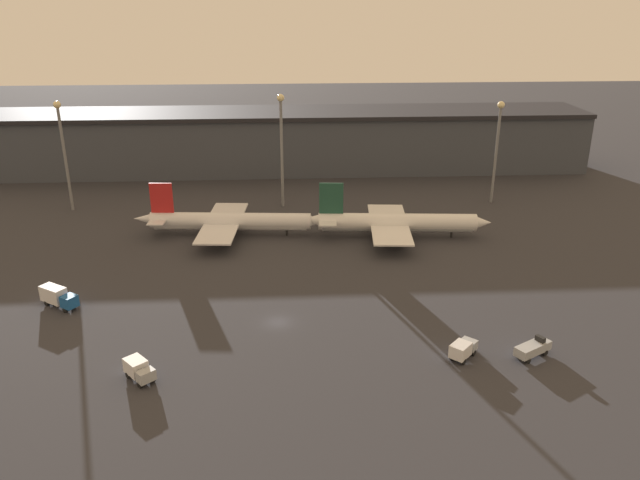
% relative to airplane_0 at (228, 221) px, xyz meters
% --- Properties ---
extents(ground, '(600.00, 600.00, 0.00)m').
position_rel_airplane_0_xyz_m(ground, '(11.27, -41.35, -3.23)').
color(ground, '#2D2D33').
extents(terminal_building, '(186.27, 23.68, 18.16)m').
position_rel_airplane_0_xyz_m(terminal_building, '(11.27, 56.25, 5.90)').
color(terminal_building, '#3D424C').
rests_on(terminal_building, ground).
extents(airplane_0, '(43.44, 27.64, 12.09)m').
position_rel_airplane_0_xyz_m(airplane_0, '(0.00, 0.00, 0.00)').
color(airplane_0, silver).
rests_on(airplane_0, ground).
extents(airplane_1, '(42.82, 26.88, 12.50)m').
position_rel_airplane_0_xyz_m(airplane_1, '(37.25, -3.50, 0.17)').
color(airplane_1, white).
rests_on(airplane_1, ground).
extents(service_vehicle_0, '(5.17, 5.43, 2.87)m').
position_rel_airplane_0_xyz_m(service_vehicle_0, '(-8.21, -56.75, -1.61)').
color(service_vehicle_0, '#9EA3A8').
rests_on(service_vehicle_0, ground).
extents(service_vehicle_1, '(6.39, 4.96, 2.94)m').
position_rel_airplane_0_xyz_m(service_vehicle_1, '(49.56, -54.11, -1.84)').
color(service_vehicle_1, '#9EA3A8').
rests_on(service_vehicle_1, ground).
extents(service_vehicle_2, '(7.59, 6.20, 3.45)m').
position_rel_airplane_0_xyz_m(service_vehicle_2, '(-26.97, -33.36, -1.30)').
color(service_vehicle_2, '#195199').
rests_on(service_vehicle_2, ground).
extents(service_vehicle_3, '(5.11, 5.24, 2.72)m').
position_rel_airplane_0_xyz_m(service_vehicle_3, '(38.91, -53.94, -1.68)').
color(service_vehicle_3, '#9EA3A8').
rests_on(service_vehicle_3, ground).
extents(lamp_post_0, '(1.80, 1.80, 27.33)m').
position_rel_airplane_0_xyz_m(lamp_post_0, '(-40.88, 20.02, 13.95)').
color(lamp_post_0, slate).
rests_on(lamp_post_0, ground).
extents(lamp_post_1, '(1.80, 1.80, 28.49)m').
position_rel_airplane_0_xyz_m(lamp_post_1, '(12.29, 20.02, 14.58)').
color(lamp_post_1, slate).
rests_on(lamp_post_1, ground).
extents(lamp_post_2, '(1.80, 1.80, 26.25)m').
position_rel_airplane_0_xyz_m(lamp_post_2, '(66.87, 20.02, 13.36)').
color(lamp_post_2, slate).
rests_on(lamp_post_2, ground).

